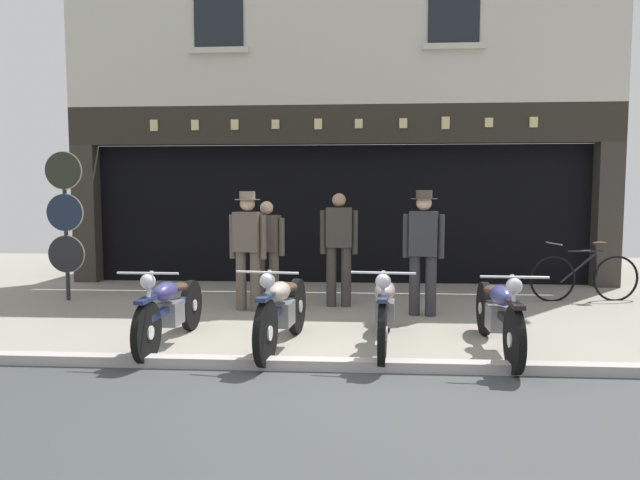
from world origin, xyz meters
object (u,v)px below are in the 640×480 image
motorcycle_left (170,308)px  advert_board_near (453,187)px  motorcycle_center_left (283,309)px  salesman_left (248,244)px  shopkeeper_center (339,244)px  salesman_right (423,246)px  motorcycle_center_right (498,313)px  tyre_sign_pole (65,214)px  motorcycle_center (385,308)px  assistant_far_right (267,248)px  leaning_bicycle (585,277)px

motorcycle_left → advert_board_near: advert_board_near is taller
motorcycle_center_left → salesman_left: bearing=-61.6°
shopkeeper_center → salesman_right: size_ratio=0.98×
salesman_left → salesman_right: (2.46, -0.18, 0.00)m
motorcycle_left → shopkeeper_center: size_ratio=1.17×
motorcycle_center_right → shopkeeper_center: shopkeeper_center is taller
salesman_left → tyre_sign_pole: bearing=1.1°
motorcycle_center → salesman_right: (0.61, 1.61, 0.53)m
motorcycle_left → salesman_left: size_ratio=1.15×
motorcycle_center → shopkeeper_center: bearing=-70.3°
motorcycle_center → motorcycle_center_left: bearing=11.7°
salesman_left → advert_board_near: 4.41m
motorcycle_center_right → advert_board_near: 4.85m
motorcycle_left → assistant_far_right: 2.42m
assistant_far_right → tyre_sign_pole: 3.25m
motorcycle_center_left → motorcycle_center_right: motorcycle_center_left is taller
salesman_left → assistant_far_right: salesman_left is taller
tyre_sign_pole → motorcycle_center_right: bearing=-22.4°
tyre_sign_pole → advert_board_near: size_ratio=2.10×
motorcycle_center → tyre_sign_pole: (-4.85, 2.37, 0.93)m
salesman_right → tyre_sign_pole: 5.53m
shopkeeper_center → assistant_far_right: bearing=-2.2°
motorcycle_center_right → salesman_left: size_ratio=1.21×
motorcycle_left → tyre_sign_pole: tyre_sign_pole is taller
motorcycle_center → motorcycle_center_right: (1.18, -0.12, -0.01)m
tyre_sign_pole → leaning_bicycle: size_ratio=1.34×
salesman_left → motorcycle_center_left: bearing=123.3°
advert_board_near → shopkeeper_center: bearing=-131.5°
shopkeeper_center → leaning_bicycle: (3.85, 0.67, -0.55)m
motorcycle_center_right → assistant_far_right: (-2.82, 2.32, 0.45)m
motorcycle_left → motorcycle_center_left: 1.25m
leaning_bicycle → tyre_sign_pole: bearing=86.8°
tyre_sign_pole → shopkeeper_center: bearing=-2.7°
motorcycle_center_right → advert_board_near: size_ratio=1.86×
salesman_left → advert_board_near: size_ratio=1.53×
salesman_right → leaning_bicycle: size_ratio=0.99×
leaning_bicycle → salesman_right: bearing=108.1°
motorcycle_center_left → motorcycle_center_right: 2.28m
shopkeeper_center → assistant_far_right: 1.08m
advert_board_near → leaning_bicycle: 2.83m
tyre_sign_pole → advert_board_near: 6.73m
salesman_right → tyre_sign_pole: tyre_sign_pole is taller
motorcycle_center → salesman_right: bearing=-105.4°
motorcycle_left → salesman_right: 3.45m
motorcycle_left → salesman_left: (0.50, 1.87, 0.54)m
leaning_bicycle → assistant_far_right: bearing=90.9°
motorcycle_center_left → salesman_right: salesman_right is taller
tyre_sign_pole → leaning_bicycle: 8.21m
salesman_left → leaning_bicycle: bearing=-156.5°
motorcycle_center_right → salesman_right: salesman_right is taller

